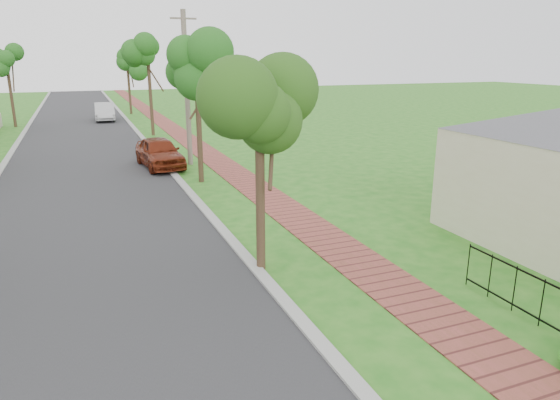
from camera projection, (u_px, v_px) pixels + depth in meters
road at (85, 171)px, 22.97m from camera, size 7.00×120.00×0.02m
kerb_right at (165, 165)px, 24.28m from camera, size 0.30×120.00×0.10m
sidewalk at (217, 161)px, 25.21m from camera, size 1.50×120.00×0.03m
street_trees at (76, 67)px, 27.87m from camera, size 10.70×37.65×5.89m
parked_car_red at (159, 153)px, 23.55m from camera, size 2.07×4.28×1.41m
parked_car_white at (105, 112)px, 40.93m from camera, size 1.69×4.38×1.42m
near_tree at (259, 118)px, 11.36m from camera, size 1.82×1.82×4.68m
utility_pole at (187, 89)px, 23.38m from camera, size 1.20×0.24×7.14m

